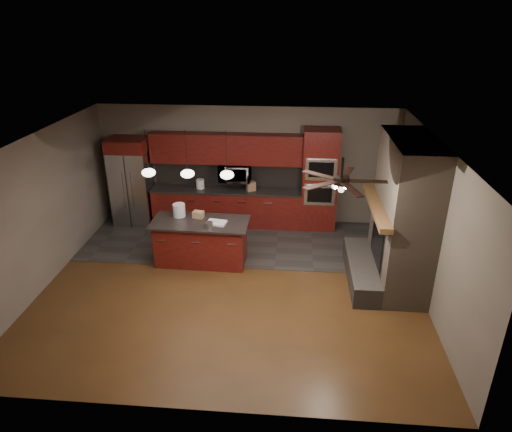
# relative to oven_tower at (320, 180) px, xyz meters

# --- Properties ---
(ground) EXTENTS (7.00, 7.00, 0.00)m
(ground) POSITION_rel_oven_tower_xyz_m (-1.70, -2.69, -1.19)
(ground) COLOR brown
(ground) RESTS_ON ground
(ceiling) EXTENTS (7.00, 6.00, 0.02)m
(ceiling) POSITION_rel_oven_tower_xyz_m (-1.70, -2.69, 1.61)
(ceiling) COLOR white
(ceiling) RESTS_ON back_wall
(back_wall) EXTENTS (7.00, 0.02, 2.80)m
(back_wall) POSITION_rel_oven_tower_xyz_m (-1.70, 0.31, 0.21)
(back_wall) COLOR slate
(back_wall) RESTS_ON ground
(right_wall) EXTENTS (0.02, 6.00, 2.80)m
(right_wall) POSITION_rel_oven_tower_xyz_m (1.80, -2.69, 0.21)
(right_wall) COLOR slate
(right_wall) RESTS_ON ground
(left_wall) EXTENTS (0.02, 6.00, 2.80)m
(left_wall) POSITION_rel_oven_tower_xyz_m (-5.20, -2.69, 0.21)
(left_wall) COLOR slate
(left_wall) RESTS_ON ground
(slate_tile_patch) EXTENTS (7.00, 2.40, 0.01)m
(slate_tile_patch) POSITION_rel_oven_tower_xyz_m (-1.70, -0.89, -1.19)
(slate_tile_patch) COLOR #353330
(slate_tile_patch) RESTS_ON ground
(fireplace_column) EXTENTS (1.30, 2.10, 2.80)m
(fireplace_column) POSITION_rel_oven_tower_xyz_m (1.34, -2.29, 0.11)
(fireplace_column) COLOR #776655
(fireplace_column) RESTS_ON ground
(back_cabinetry) EXTENTS (3.59, 0.64, 2.20)m
(back_cabinetry) POSITION_rel_oven_tower_xyz_m (-2.18, 0.05, -0.30)
(back_cabinetry) COLOR maroon
(back_cabinetry) RESTS_ON ground
(oven_tower) EXTENTS (0.80, 0.63, 2.38)m
(oven_tower) POSITION_rel_oven_tower_xyz_m (0.00, 0.00, 0.00)
(oven_tower) COLOR maroon
(oven_tower) RESTS_ON ground
(microwave) EXTENTS (0.73, 0.41, 0.50)m
(microwave) POSITION_rel_oven_tower_xyz_m (-1.98, 0.06, 0.11)
(microwave) COLOR silver
(microwave) RESTS_ON back_cabinetry
(refrigerator) EXTENTS (0.90, 0.75, 2.10)m
(refrigerator) POSITION_rel_oven_tower_xyz_m (-4.43, -0.07, -0.14)
(refrigerator) COLOR silver
(refrigerator) RESTS_ON ground
(kitchen_island) EXTENTS (1.96, 0.93, 0.92)m
(kitchen_island) POSITION_rel_oven_tower_xyz_m (-2.44, -1.88, -0.73)
(kitchen_island) COLOR maroon
(kitchen_island) RESTS_ON ground
(white_bucket) EXTENTS (0.26, 0.26, 0.27)m
(white_bucket) POSITION_rel_oven_tower_xyz_m (-2.91, -1.66, -0.14)
(white_bucket) COLOR silver
(white_bucket) RESTS_ON kitchen_island
(paint_can) EXTENTS (0.16, 0.16, 0.10)m
(paint_can) POSITION_rel_oven_tower_xyz_m (-2.21, -2.12, -0.22)
(paint_can) COLOR #9F9FA4
(paint_can) RESTS_ON kitchen_island
(paint_tray) EXTENTS (0.41, 0.32, 0.04)m
(paint_tray) POSITION_rel_oven_tower_xyz_m (-2.10, -1.94, -0.25)
(paint_tray) COLOR white
(paint_tray) RESTS_ON kitchen_island
(cardboard_box) EXTENTS (0.24, 0.19, 0.13)m
(cardboard_box) POSITION_rel_oven_tower_xyz_m (-2.51, -1.69, -0.20)
(cardboard_box) COLOR #AD7E59
(cardboard_box) RESTS_ON kitchen_island
(counter_bucket) EXTENTS (0.24, 0.24, 0.22)m
(counter_bucket) POSITION_rel_oven_tower_xyz_m (-2.80, 0.01, -0.18)
(counter_bucket) COLOR white
(counter_bucket) RESTS_ON back_cabinetry
(counter_box) EXTENTS (0.24, 0.22, 0.22)m
(counter_box) POSITION_rel_oven_tower_xyz_m (-1.59, -0.04, -0.18)
(counter_box) COLOR #9F7352
(counter_box) RESTS_ON back_cabinetry
(pendant_left) EXTENTS (0.26, 0.26, 0.92)m
(pendant_left) POSITION_rel_oven_tower_xyz_m (-3.35, -1.99, 0.77)
(pendant_left) COLOR black
(pendant_left) RESTS_ON ceiling
(pendant_center) EXTENTS (0.26, 0.26, 0.92)m
(pendant_center) POSITION_rel_oven_tower_xyz_m (-2.60, -1.99, 0.77)
(pendant_center) COLOR black
(pendant_center) RESTS_ON ceiling
(pendant_right) EXTENTS (0.26, 0.26, 0.92)m
(pendant_right) POSITION_rel_oven_tower_xyz_m (-1.85, -1.99, 0.77)
(pendant_right) COLOR black
(pendant_right) RESTS_ON ceiling
(ceiling_fan) EXTENTS (1.27, 1.33, 0.41)m
(ceiling_fan) POSITION_rel_oven_tower_xyz_m (0.10, -3.49, 1.27)
(ceiling_fan) COLOR black
(ceiling_fan) RESTS_ON ceiling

